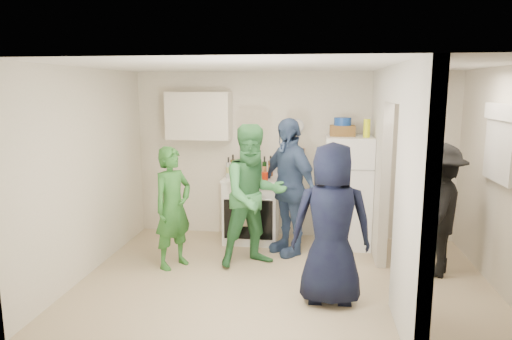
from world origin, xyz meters
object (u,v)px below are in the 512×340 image
at_px(blue_bowl, 343,121).
at_px(person_denim, 288,187).
at_px(person_navy, 331,224).
at_px(yellow_cup_stack_top, 367,128).
at_px(person_green_center, 254,196).
at_px(wicker_basket, 342,131).
at_px(person_nook, 438,210).
at_px(stove, 252,209).
at_px(fridge, 348,192).
at_px(person_green_left, 173,208).

distance_m(blue_bowl, person_denim, 1.22).
bearing_deg(person_navy, yellow_cup_stack_top, -108.42).
relative_size(yellow_cup_stack_top, person_denim, 0.13).
relative_size(blue_bowl, person_green_center, 0.13).
relative_size(wicker_basket, person_denim, 0.19).
distance_m(yellow_cup_stack_top, person_denim, 1.34).
bearing_deg(person_green_center, person_nook, -30.39).
relative_size(blue_bowl, yellow_cup_stack_top, 0.96).
distance_m(wicker_basket, person_navy, 2.07).
bearing_deg(yellow_cup_stack_top, blue_bowl, 154.89).
height_order(stove, wicker_basket, wicker_basket).
bearing_deg(person_green_center, person_denim, 20.67).
bearing_deg(yellow_cup_stack_top, person_navy, -106.23).
bearing_deg(stove, fridge, -1.23).
xyz_separation_m(fridge, person_nook, (1.01, -0.93, 0.01)).
height_order(wicker_basket, yellow_cup_stack_top, yellow_cup_stack_top).
relative_size(fridge, blue_bowl, 6.62).
distance_m(yellow_cup_stack_top, person_green_left, 2.81).
bearing_deg(yellow_cup_stack_top, person_denim, -163.31).
relative_size(stove, person_green_left, 0.62).
xyz_separation_m(yellow_cup_stack_top, person_denim, (-1.05, -0.31, -0.78)).
height_order(person_denim, person_navy, person_denim).
distance_m(person_denim, person_navy, 1.53).
bearing_deg(person_green_center, stove, 70.05).
bearing_deg(person_green_center, yellow_cup_stack_top, -0.79).
bearing_deg(yellow_cup_stack_top, fridge, 155.56).
height_order(stove, blue_bowl, blue_bowl).
height_order(blue_bowl, person_navy, blue_bowl).
bearing_deg(person_navy, person_nook, -146.98).
height_order(person_green_left, person_green_center, person_green_center).
xyz_separation_m(person_green_left, person_nook, (3.25, 0.17, 0.04)).
bearing_deg(person_green_left, wicker_basket, -29.32).
distance_m(person_denim, person_nook, 1.92).
bearing_deg(yellow_cup_stack_top, person_nook, -46.21).
bearing_deg(person_denim, person_green_center, -79.94).
distance_m(stove, yellow_cup_stack_top, 2.04).
bearing_deg(fridge, blue_bowl, 153.43).
relative_size(fridge, person_navy, 0.92).
relative_size(stove, person_green_center, 0.53).
bearing_deg(stove, person_nook, -21.70).
xyz_separation_m(stove, wicker_basket, (1.29, 0.02, 1.18)).
bearing_deg(person_green_left, person_green_center, -46.58).
height_order(fridge, yellow_cup_stack_top, yellow_cup_stack_top).
distance_m(stove, fridge, 1.43).
bearing_deg(person_green_center, wicker_basket, 10.35).
relative_size(wicker_basket, person_green_center, 0.19).
relative_size(person_green_center, person_navy, 1.06).
bearing_deg(person_green_left, person_denim, -31.65).
relative_size(fridge, person_nook, 0.98).
relative_size(fridge, yellow_cup_stack_top, 6.36).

